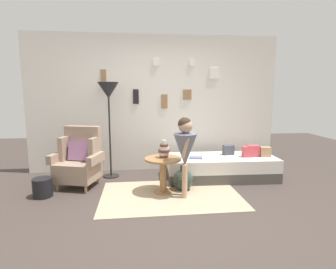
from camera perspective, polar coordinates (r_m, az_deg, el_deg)
The scene contains 16 objects.
ground_plane at distance 3.69m, azimuth -0.65°, elevation -15.58°, with size 12.00×12.00×0.00m, color #423833.
gallery_wall at distance 5.30m, azimuth -2.86°, elevation 6.50°, with size 4.80×0.12×2.60m.
rug at distance 4.13m, azimuth 0.58°, elevation -12.71°, with size 2.06×1.34×0.01m, color tan.
armchair at distance 4.66m, azimuth -18.19°, elevation -5.03°, with size 0.86×0.74×0.97m.
daybed at distance 4.95m, azimuth 11.07°, elevation -6.80°, with size 1.93×0.86×0.40m.
pillow_head at distance 5.07m, azimuth 19.82°, elevation -3.46°, with size 0.18×0.12×0.17m, color tan.
pillow_mid at distance 5.02m, azimuth 17.46°, elevation -3.31°, with size 0.21×0.12×0.20m, color #D64C56.
pillow_back at distance 4.96m, azimuth 16.44°, elevation -3.49°, with size 0.17×0.12×0.19m, color #D64C56.
pillow_extra at distance 5.04m, azimuth 12.61°, elevation -3.19°, with size 0.19×0.12×0.17m, color #474C56.
side_table at distance 4.14m, azimuth -1.06°, elevation -7.06°, with size 0.56×0.56×0.54m.
vase_striped at distance 4.10m, azimuth -0.84°, elevation -3.36°, with size 0.18×0.18×0.27m.
floor_lamp at distance 4.88m, azimuth -12.44°, elevation 8.08°, with size 0.37×0.37×1.70m.
person_child at distance 3.88m, azimuth 3.63°, elevation -2.54°, with size 0.34×0.34×1.18m.
book_on_daybed at distance 4.69m, azimuth 5.90°, elevation -4.83°, with size 0.22×0.16×0.03m, color slate.
demijohn_near at distance 4.32m, azimuth 3.19°, elevation -9.51°, with size 0.32×0.32×0.41m.
magazine_basket at distance 4.46m, azimuth -24.94°, elevation -10.11°, with size 0.28×0.28×0.28m, color black.
Camera 1 is at (-0.34, -3.34, 1.54)m, focal length 28.90 mm.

